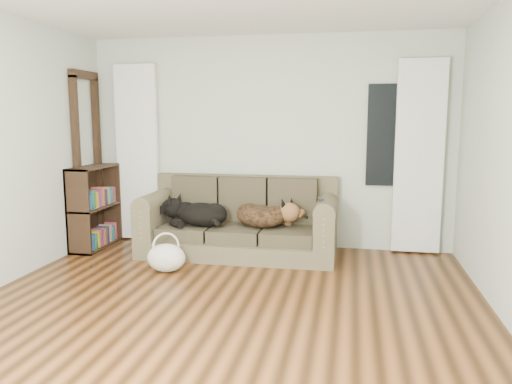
% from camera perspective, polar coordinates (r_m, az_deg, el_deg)
% --- Properties ---
extents(floor, '(5.00, 5.00, 0.00)m').
position_cam_1_polar(floor, '(4.12, -4.72, -14.61)').
color(floor, black).
rests_on(floor, ground).
extents(wall_back, '(4.50, 0.04, 2.60)m').
position_cam_1_polar(wall_back, '(6.23, 1.37, 5.68)').
color(wall_back, '#AFBBA6').
rests_on(wall_back, ground).
extents(curtain_left, '(0.55, 0.08, 2.25)m').
position_cam_1_polar(curtain_left, '(6.66, -13.37, 4.35)').
color(curtain_left, white).
rests_on(curtain_left, ground).
extents(curtain_right, '(0.55, 0.08, 2.25)m').
position_cam_1_polar(curtain_right, '(6.12, 18.12, 3.79)').
color(curtain_right, white).
rests_on(curtain_right, ground).
extents(window_pane, '(0.50, 0.03, 1.20)m').
position_cam_1_polar(window_pane, '(6.12, 14.90, 6.28)').
color(window_pane, black).
rests_on(window_pane, wall_back).
extents(door_casing, '(0.07, 0.60, 2.10)m').
position_cam_1_polar(door_casing, '(6.57, -18.65, 3.19)').
color(door_casing, black).
rests_on(door_casing, ground).
extents(sofa, '(2.27, 0.98, 0.93)m').
position_cam_1_polar(sofa, '(5.88, -2.01, -2.87)').
color(sofa, '#47462D').
rests_on(sofa, floor).
extents(dog_black_lab, '(0.77, 0.66, 0.28)m').
position_cam_1_polar(dog_black_lab, '(5.91, -6.58, -2.55)').
color(dog_black_lab, black).
rests_on(dog_black_lab, sofa).
extents(dog_shepherd, '(0.76, 0.67, 0.28)m').
position_cam_1_polar(dog_shepherd, '(5.79, 0.89, -2.64)').
color(dog_shepherd, black).
rests_on(dog_shepherd, sofa).
extents(tv_remote, '(0.09, 0.18, 0.02)m').
position_cam_1_polar(tv_remote, '(5.50, 7.34, -0.77)').
color(tv_remote, black).
rests_on(tv_remote, sofa).
extents(tote_bag, '(0.46, 0.38, 0.30)m').
position_cam_1_polar(tote_bag, '(5.37, -10.22, -7.30)').
color(tote_bag, silver).
rests_on(tote_bag, floor).
extents(bookshelf, '(0.37, 0.84, 1.02)m').
position_cam_1_polar(bookshelf, '(6.51, -17.96, -1.71)').
color(bookshelf, black).
rests_on(bookshelf, floor).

